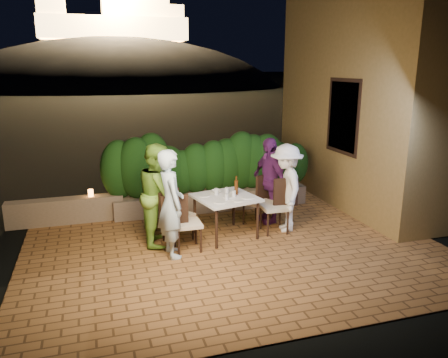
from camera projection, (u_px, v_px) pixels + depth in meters
name	position (u px, v px, depth m)	size (l,w,h in m)	color
ground	(238.00, 252.00, 7.33)	(400.00, 400.00, 0.00)	black
terrace_floor	(229.00, 244.00, 7.81)	(7.00, 6.00, 0.15)	brown
building_wall	(365.00, 90.00, 9.57)	(1.60, 5.00, 5.00)	olive
window_pane	(344.00, 116.00, 9.01)	(0.08, 1.00, 1.40)	black
window_frame	(344.00, 116.00, 9.01)	(0.06, 1.15, 1.55)	black
planter	(213.00, 200.00, 9.46)	(4.20, 0.55, 0.40)	#77644C
hedge	(212.00, 166.00, 9.27)	(4.00, 0.70, 1.10)	#13360E
parapet	(66.00, 211.00, 8.59)	(2.20, 0.30, 0.50)	#77644C
hill	(119.00, 114.00, 64.40)	(52.00, 40.00, 22.00)	black
fortress	(113.00, 10.00, 60.74)	(26.00, 8.00, 8.00)	#FFCC7A
dining_table	(226.00, 216.00, 7.89)	(1.01, 1.01, 0.75)	white
plate_nw	(220.00, 202.00, 7.47)	(0.22, 0.22, 0.01)	white
plate_sw	(204.00, 196.00, 7.84)	(0.20, 0.20, 0.01)	white
plate_ne	(248.00, 197.00, 7.73)	(0.23, 0.23, 0.01)	white
plate_se	(232.00, 191.00, 8.15)	(0.19, 0.19, 0.01)	white
plate_centre	(228.00, 197.00, 7.78)	(0.22, 0.22, 0.01)	white
plate_front	(238.00, 200.00, 7.56)	(0.20, 0.20, 0.01)	white
glass_nw	(226.00, 197.00, 7.60)	(0.06, 0.06, 0.10)	silver
glass_sw	(216.00, 192.00, 7.90)	(0.07, 0.07, 0.12)	silver
glass_ne	(234.00, 194.00, 7.77)	(0.07, 0.07, 0.12)	silver
glass_se	(227.00, 191.00, 7.95)	(0.07, 0.07, 0.12)	silver
beer_bottle	(236.00, 185.00, 7.88)	(0.07, 0.07, 0.34)	#49240C
bowl	(217.00, 191.00, 8.05)	(0.18, 0.18, 0.04)	white
chair_left_front	(187.00, 222.00, 7.27)	(0.45, 0.45, 0.97)	black
chair_left_back	(178.00, 214.00, 7.66)	(0.45, 0.45, 0.98)	black
chair_right_front	(274.00, 206.00, 8.06)	(0.47, 0.47, 1.02)	black
chair_right_back	(257.00, 201.00, 8.45)	(0.45, 0.45, 0.97)	black
diner_blue	(171.00, 204.00, 6.97)	(0.64, 0.42, 1.77)	#ADCCDE
diner_green	(159.00, 194.00, 7.49)	(0.86, 0.67, 1.76)	#7AB739
diner_white	(286.00, 188.00, 8.08)	(1.06, 0.61, 1.64)	white
diner_purple	(269.00, 180.00, 8.53)	(0.99, 0.41, 1.69)	#5E2268
parapet_lamp	(91.00, 193.00, 8.65)	(0.10, 0.10, 0.14)	orange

